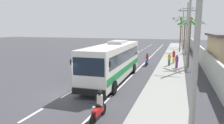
{
  "coord_description": "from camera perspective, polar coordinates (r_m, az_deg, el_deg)",
  "views": [
    {
      "loc": [
        7.65,
        -12.69,
        4.82
      ],
      "look_at": [
        1.82,
        5.12,
        1.7
      ],
      "focal_mm": 32.76,
      "sensor_mm": 36.0,
      "label": 1
    }
  ],
  "objects": [
    {
      "name": "utility_pole_mid",
      "position": [
        24.38,
        20.6,
        7.68
      ],
      "size": [
        2.47,
        0.24,
        8.26
      ],
      "color": "#9E9E99",
      "rests_on": "ground"
    },
    {
      "name": "pedestrian_far_walk",
      "position": [
        25.26,
        17.62,
        0.23
      ],
      "size": [
        0.36,
        0.36,
        1.58
      ],
      "rotation": [
        0.0,
        0.0,
        3.67
      ],
      "color": "#75388E",
      "rests_on": "sidewalk_kerb"
    },
    {
      "name": "pedestrian_near_kerb",
      "position": [
        26.68,
        15.7,
        0.81
      ],
      "size": [
        0.36,
        0.36,
        1.59
      ],
      "rotation": [
        0.0,
        0.0,
        5.86
      ],
      "color": "#2D7A47",
      "rests_on": "sidewalk_kerb"
    },
    {
      "name": "coach_bus_foreground",
      "position": [
        18.94,
        0.49,
        0.5
      ],
      "size": [
        2.97,
        11.69,
        3.6
      ],
      "color": "silver",
      "rests_on": "ground"
    },
    {
      "name": "utility_pole_nearest",
      "position": [
        8.8,
        22.18,
        9.45
      ],
      "size": [
        3.61,
        0.24,
        9.31
      ],
      "color": "#9E9E99",
      "rests_on": "ground"
    },
    {
      "name": "motorcycle_trailing",
      "position": [
        11.14,
        -3.71,
        -12.61
      ],
      "size": [
        0.56,
        1.96,
        1.55
      ],
      "color": "black",
      "rests_on": "ground"
    },
    {
      "name": "utility_pole_far",
      "position": [
        39.95,
        20.01,
        9.09
      ],
      "size": [
        3.62,
        0.24,
        9.33
      ],
      "color": "#9E9E99",
      "rests_on": "ground"
    },
    {
      "name": "ground_plane",
      "position": [
        15.58,
        -12.46,
        -8.8
      ],
      "size": [
        160.0,
        160.0,
        0.0
      ],
      "primitive_type": "plane",
      "color": "#3A3A3F"
    },
    {
      "name": "pedestrian_midwalk",
      "position": [
        28.69,
        16.85,
        1.53
      ],
      "size": [
        0.36,
        0.36,
        1.77
      ],
      "rotation": [
        0.0,
        0.0,
        0.64
      ],
      "color": "gold",
      "rests_on": "sidewalk_kerb"
    },
    {
      "name": "palm_third",
      "position": [
        43.27,
        18.7,
        9.4
      ],
      "size": [
        2.66,
        2.78,
        7.02
      ],
      "color": "brown",
      "rests_on": "ground"
    },
    {
      "name": "palm_fourth",
      "position": [
        51.35,
        19.64,
        8.73
      ],
      "size": [
        4.05,
        3.77,
        6.56
      ],
      "color": "brown",
      "rests_on": "ground"
    },
    {
      "name": "palm_nearest",
      "position": [
        26.7,
        20.95,
        8.21
      ],
      "size": [
        3.46,
        3.42,
        6.16
      ],
      "color": "brown",
      "rests_on": "ground"
    },
    {
      "name": "lane_markings",
      "position": [
        28.42,
        6.44,
        -0.36
      ],
      "size": [
        3.36,
        71.0,
        0.01
      ],
      "color": "white",
      "rests_on": "ground"
    },
    {
      "name": "sidewalk_kerb",
      "position": [
        23.19,
        15.65,
        -2.72
      ],
      "size": [
        3.2,
        90.0,
        0.14
      ],
      "primitive_type": "cube",
      "color": "gray",
      "rests_on": "ground"
    },
    {
      "name": "palm_second",
      "position": [
        43.83,
        22.38,
        9.1
      ],
      "size": [
        3.11,
        2.7,
        6.8
      ],
      "color": "brown",
      "rests_on": "ground"
    },
    {
      "name": "boundary_wall",
      "position": [
        27.1,
        24.19,
        0.81
      ],
      "size": [
        0.24,
        60.0,
        2.27
      ],
      "primitive_type": "cube",
      "color": "#B2B2AD",
      "rests_on": "ground"
    },
    {
      "name": "motorcycle_beside_bus",
      "position": [
        26.82,
        9.72,
        0.4
      ],
      "size": [
        0.56,
        1.96,
        1.64
      ],
      "color": "black",
      "rests_on": "ground"
    },
    {
      "name": "utility_pole_distant",
      "position": [
        55.52,
        19.06,
        9.06
      ],
      "size": [
        3.6,
        0.24,
        9.25
      ],
      "color": "#9E9E99",
      "rests_on": "ground"
    }
  ]
}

